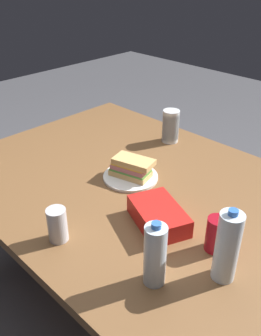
{
  "coord_description": "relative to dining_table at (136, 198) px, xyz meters",
  "views": [
    {
      "loc": [
        0.9,
        -0.93,
        1.56
      ],
      "look_at": [
        -0.05,
        0.01,
        0.78
      ],
      "focal_mm": 38.99,
      "sensor_mm": 36.0,
      "label": 1
    }
  ],
  "objects": [
    {
      "name": "ground_plane",
      "position": [
        0.0,
        0.0,
        -0.65
      ],
      "size": [
        8.0,
        8.0,
        0.0
      ],
      "primitive_type": "plane",
      "color": "#4C4C51"
    },
    {
      "name": "dining_table",
      "position": [
        0.0,
        0.0,
        0.0
      ],
      "size": [
        1.59,
        1.15,
        0.73
      ],
      "color": "brown",
      "rests_on": "ground_plane"
    },
    {
      "name": "paper_plate",
      "position": [
        -0.05,
        0.01,
        0.08
      ],
      "size": [
        0.24,
        0.24,
        0.01
      ],
      "primitive_type": "cylinder",
      "color": "white",
      "rests_on": "dining_table"
    },
    {
      "name": "sandwich",
      "position": [
        -0.04,
        0.02,
        0.13
      ],
      "size": [
        0.2,
        0.14,
        0.08
      ],
      "color": "#DBB26B",
      "rests_on": "paper_plate"
    },
    {
      "name": "soda_can_red",
      "position": [
        0.46,
        -0.1,
        0.14
      ],
      "size": [
        0.07,
        0.07,
        0.12
      ],
      "primitive_type": "cylinder",
      "color": "maroon",
      "rests_on": "dining_table"
    },
    {
      "name": "chip_bag",
      "position": [
        0.24,
        -0.14,
        0.11
      ],
      "size": [
        0.27,
        0.23,
        0.07
      ],
      "primitive_type": "cube",
      "rotation": [
        0.0,
        0.0,
        2.74
      ],
      "color": "red",
      "rests_on": "dining_table"
    },
    {
      "name": "water_bottle_tall",
      "position": [
        0.54,
        -0.19,
        0.19
      ],
      "size": [
        0.07,
        0.07,
        0.25
      ],
      "color": "silver",
      "rests_on": "dining_table"
    },
    {
      "name": "plastic_cup_stack",
      "position": [
        -0.16,
        0.41,
        0.16
      ],
      "size": [
        0.08,
        0.08,
        0.17
      ],
      "color": "silver",
      "rests_on": "dining_table"
    },
    {
      "name": "water_bottle_spare",
      "position": [
        0.41,
        -0.35,
        0.18
      ],
      "size": [
        0.07,
        0.07,
        0.22
      ],
      "color": "silver",
      "rests_on": "dining_table"
    },
    {
      "name": "soda_can_silver",
      "position": [
        0.06,
        -0.43,
        0.14
      ],
      "size": [
        0.07,
        0.07,
        0.12
      ],
      "primitive_type": "cylinder",
      "color": "silver",
      "rests_on": "dining_table"
    }
  ]
}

